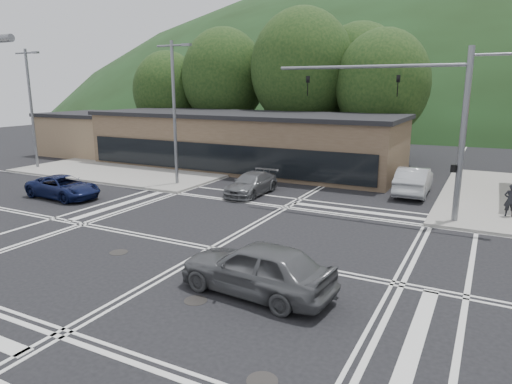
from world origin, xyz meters
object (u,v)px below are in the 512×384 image
at_px(car_queue_b, 356,166).
at_px(car_northbound, 251,184).
at_px(car_blue_west, 63,187).
at_px(car_grey_center, 257,268).
at_px(car_queue_a, 414,181).
at_px(pedestrian, 510,200).

xyz_separation_m(car_queue_b, car_northbound, (-4.03, -8.32, -0.12)).
bearing_deg(car_queue_b, car_blue_west, 48.79).
bearing_deg(car_grey_center, car_queue_b, -168.39).
height_order(car_blue_west, car_queue_b, car_queue_b).
relative_size(car_grey_center, car_queue_a, 0.99).
xyz_separation_m(car_blue_west, car_northbound, (9.19, 5.76, 0.00)).
xyz_separation_m(car_blue_west, car_queue_b, (13.21, 14.08, 0.12)).
relative_size(car_blue_west, car_northbound, 1.04).
xyz_separation_m(car_grey_center, car_queue_a, (2.10, 16.21, -0.02)).
relative_size(car_grey_center, car_northbound, 1.11).
relative_size(car_northbound, pedestrian, 2.78).
height_order(car_queue_a, car_northbound, car_queue_a).
bearing_deg(car_blue_west, car_queue_b, -40.39).
relative_size(car_queue_a, pedestrian, 3.14).
bearing_deg(car_grey_center, pedestrian, 155.97).
xyz_separation_m(car_queue_a, pedestrian, (4.97, -3.35, 0.12)).
relative_size(car_queue_a, car_northbound, 1.13).
distance_m(car_blue_west, car_queue_a, 20.47).
height_order(car_grey_center, car_queue_a, car_grey_center).
relative_size(car_blue_west, car_queue_a, 0.92).
distance_m(car_grey_center, car_queue_a, 16.34).
xyz_separation_m(car_blue_west, car_grey_center, (15.61, -5.95, 0.20)).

